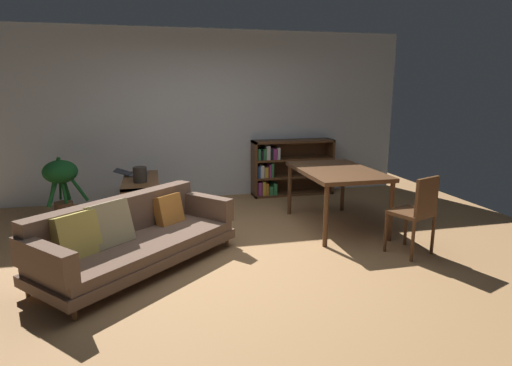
% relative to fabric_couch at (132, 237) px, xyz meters
% --- Properties ---
extents(ground_plane, '(8.16, 8.16, 0.00)m').
position_rel_fabric_couch_xyz_m(ground_plane, '(1.06, 0.04, -0.32)').
color(ground_plane, '#A87A4C').
extents(back_wall_panel, '(6.80, 0.10, 2.70)m').
position_rel_fabric_couch_xyz_m(back_wall_panel, '(1.06, 2.74, 1.03)').
color(back_wall_panel, silver).
rests_on(back_wall_panel, ground_plane).
extents(fabric_couch, '(2.10, 2.00, 0.72)m').
position_rel_fabric_couch_xyz_m(fabric_couch, '(0.00, 0.00, 0.00)').
color(fabric_couch, brown).
rests_on(fabric_couch, ground_plane).
extents(media_console, '(0.47, 1.16, 0.58)m').
position_rel_fabric_couch_xyz_m(media_console, '(0.07, 1.64, -0.04)').
color(media_console, brown).
rests_on(media_console, ground_plane).
extents(open_laptop, '(0.48, 0.32, 0.09)m').
position_rel_fabric_couch_xyz_m(open_laptop, '(-0.04, 1.91, 0.28)').
color(open_laptop, '#333338').
rests_on(open_laptop, media_console).
extents(desk_speaker, '(0.18, 0.18, 0.20)m').
position_rel_fabric_couch_xyz_m(desk_speaker, '(0.07, 1.41, 0.36)').
color(desk_speaker, '#2D2823').
rests_on(desk_speaker, media_console).
extents(potted_floor_plant, '(0.56, 0.47, 0.89)m').
position_rel_fabric_couch_xyz_m(potted_floor_plant, '(-0.98, 1.83, 0.25)').
color(potted_floor_plant, brown).
rests_on(potted_floor_plant, ground_plane).
extents(dining_table, '(0.93, 1.43, 0.77)m').
position_rel_fabric_couch_xyz_m(dining_table, '(2.54, 0.72, 0.37)').
color(dining_table, '#56351E').
rests_on(dining_table, ground_plane).
extents(dining_chair_near, '(0.51, 0.50, 0.88)m').
position_rel_fabric_couch_xyz_m(dining_chair_near, '(2.98, -0.39, 0.18)').
color(dining_chair_near, '#56351E').
rests_on(dining_chair_near, ground_plane).
extents(bookshelf, '(1.39, 0.36, 0.93)m').
position_rel_fabric_couch_xyz_m(bookshelf, '(2.43, 2.54, 0.14)').
color(bookshelf, '#56351E').
rests_on(bookshelf, ground_plane).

